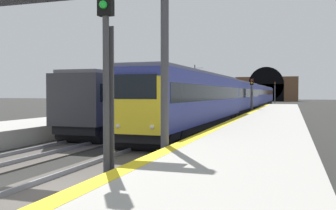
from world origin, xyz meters
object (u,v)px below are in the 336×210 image
railway_signal_far (275,91)px  overhead_signal_gantry (59,22)px  train_main_approaching (247,96)px  railway_signal_near (106,65)px  catenary_mast_near (195,86)px  train_adjacent_platform (184,97)px  railway_signal_mid (252,94)px

railway_signal_far → overhead_signal_gantry: size_ratio=0.65×
train_main_approaching → overhead_signal_gantry: 43.06m
railway_signal_near → railway_signal_far: bearing=-180.0°
railway_signal_far → catenary_mast_near: (-30.80, 13.52, 0.86)m
railway_signal_far → catenary_mast_near: bearing=-23.7°
train_main_approaching → overhead_signal_gantry: bearing=-1.9°
railway_signal_far → overhead_signal_gantry: 89.50m
train_adjacent_platform → railway_signal_mid: size_ratio=9.60×
railway_signal_mid → train_adjacent_platform: bearing=-44.5°
overhead_signal_gantry → railway_signal_near: bearing=-134.3°
train_main_approaching → railway_signal_mid: bearing=10.0°
train_main_approaching → railway_signal_mid: railway_signal_mid is taller
train_adjacent_platform → overhead_signal_gantry: size_ratio=4.79×
railway_signal_mid → railway_signal_near: bearing=0.0°
train_adjacent_platform → railway_signal_far: railway_signal_far is taller
train_adjacent_platform → railway_signal_mid: railway_signal_mid is taller
train_main_approaching → catenary_mast_near: bearing=-142.4°
railway_signal_far → catenary_mast_near: catenary_mast_near is taller
railway_signal_near → railway_signal_mid: railway_signal_near is taller
overhead_signal_gantry → catenary_mast_near: size_ratio=1.07×
overhead_signal_gantry → catenary_mast_near: 59.36m
railway_signal_far → overhead_signal_gantry: (-89.39, 4.01, 2.06)m
train_adjacent_platform → railway_signal_far: 64.80m
train_adjacent_platform → railway_signal_near: (-28.80, -6.18, 1.13)m
train_main_approaching → railway_signal_far: bearing=178.7°
train_main_approaching → railway_signal_far: railway_signal_far is taller
railway_signal_mid → catenary_mast_near: (27.41, 13.52, 1.56)m
railway_signal_far → railway_signal_near: bearing=0.0°
railway_signal_near → catenary_mast_near: size_ratio=0.69×
overhead_signal_gantry → train_adjacent_platform: bearing=5.0°
railway_signal_near → train_main_approaching: bearing=-177.7°
train_main_approaching → train_adjacent_platform: size_ratio=1.94×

